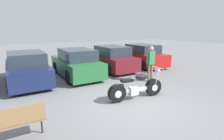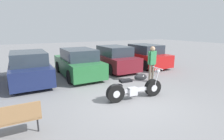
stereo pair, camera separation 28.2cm
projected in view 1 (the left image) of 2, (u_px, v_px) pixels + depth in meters
ground_plane at (134, 103)px, 6.26m from camera, size 60.00×60.00×0.00m
motorcycle at (135, 88)px, 6.55m from camera, size 2.28×0.66×1.11m
parked_car_navy at (27, 69)px, 8.43m from camera, size 1.82×4.17×1.53m
parked_car_green at (76, 64)px, 9.64m from camera, size 1.82×4.17×1.53m
parked_car_maroon at (111, 59)px, 11.26m from camera, size 1.82×4.17×1.53m
parked_car_red at (141, 56)px, 12.47m from camera, size 1.82×4.17×1.53m
park_bench at (7, 122)px, 3.89m from camera, size 1.65×0.42×0.89m
person_standing at (151, 61)px, 8.61m from camera, size 0.52×0.24×1.76m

